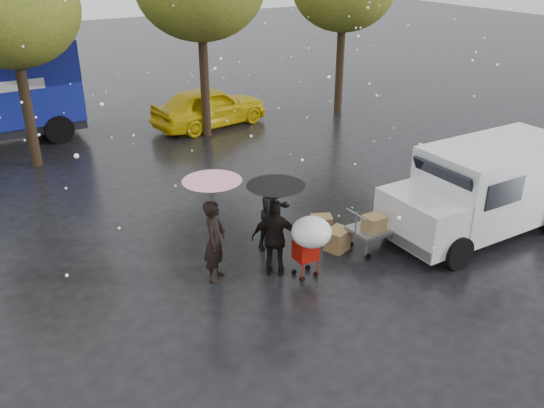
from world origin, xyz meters
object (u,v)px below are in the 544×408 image
yellow_taxi (210,106)px  vendor_cart (384,219)px  shopping_cart (310,235)px  white_van (485,188)px  person_black (276,238)px  person_pink (215,241)px

yellow_taxi → vendor_cart: bearing=168.0°
shopping_cart → white_van: white_van is taller
shopping_cart → yellow_taxi: (2.93, 11.09, -0.29)m
shopping_cart → yellow_taxi: size_ratio=0.32×
person_black → vendor_cart: (2.79, -0.26, -0.15)m
person_black → shopping_cart: person_black is taller
person_pink → vendor_cart: size_ratio=1.20×
vendor_cart → yellow_taxi: size_ratio=0.34×
person_pink → vendor_cart: bearing=-57.7°
vendor_cart → white_van: white_van is taller
vendor_cart → yellow_taxi: bearing=86.6°
person_pink → yellow_taxi: 11.05m
person_black → white_van: size_ratio=0.36×
shopping_cart → yellow_taxi: yellow_taxi is taller
person_black → yellow_taxi: bearing=-72.2°
person_black → shopping_cart: 0.77m
person_pink → white_van: (6.56, -1.37, 0.25)m
person_pink → yellow_taxi: size_ratio=0.40×
person_pink → yellow_taxi: (4.62, 10.04, -0.14)m
shopping_cart → yellow_taxi: bearing=75.2°
person_black → vendor_cart: bearing=-149.4°
white_van → person_black: bearing=170.8°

